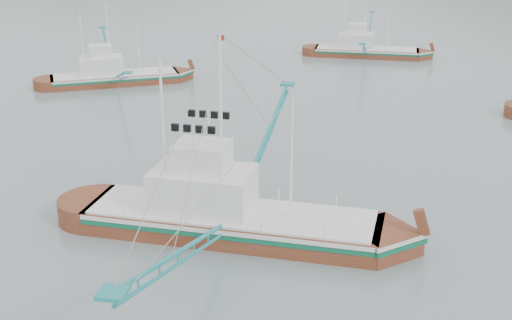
# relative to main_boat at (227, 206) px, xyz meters

# --- Properties ---
(ground) EXTENTS (1200.00, 1200.00, 0.00)m
(ground) POSITION_rel_main_boat_xyz_m (0.92, -2.02, -1.80)
(ground) COLOR slate
(ground) RESTS_ON ground
(main_boat) EXTENTS (17.34, 31.01, 12.55)m
(main_boat) POSITION_rel_main_boat_xyz_m (0.00, 0.00, 0.00)
(main_boat) COLOR #602914
(main_boat) RESTS_ON ground
(bg_boat_left) EXTENTS (14.48, 22.09, 9.55)m
(bg_boat_left) POSITION_rel_main_boat_xyz_m (-19.50, 31.94, 0.18)
(bg_boat_left) COLOR #602914
(bg_boat_left) RESTS_ON ground
(bg_boat_far) EXTENTS (12.47, 22.57, 9.13)m
(bg_boat_far) POSITION_rel_main_boat_xyz_m (5.47, 50.44, -0.54)
(bg_boat_far) COLOR #602914
(bg_boat_far) RESTS_ON ground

